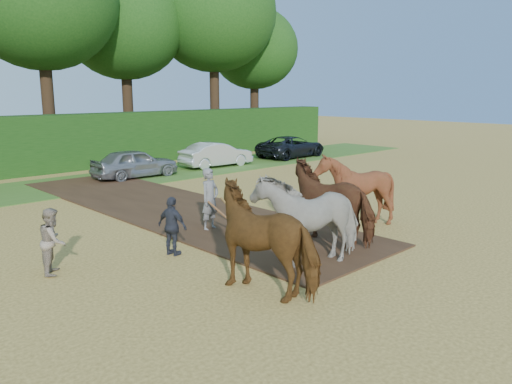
{
  "coord_description": "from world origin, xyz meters",
  "views": [
    {
      "loc": [
        -8.61,
        -7.98,
        4.22
      ],
      "look_at": [
        1.03,
        2.06,
        1.4
      ],
      "focal_mm": 35.0,
      "sensor_mm": 36.0,
      "label": 1
    }
  ],
  "objects_px": {
    "spectator_near": "(53,241)",
    "spectator_far": "(172,226)",
    "parked_cars": "(100,166)",
    "plough_team": "(318,208)"
  },
  "relations": [
    {
      "from": "spectator_near",
      "to": "parked_cars",
      "type": "distance_m",
      "value": 12.47
    },
    {
      "from": "spectator_far",
      "to": "plough_team",
      "type": "bearing_deg",
      "value": -141.72
    },
    {
      "from": "spectator_near",
      "to": "parked_cars",
      "type": "bearing_deg",
      "value": 0.37
    },
    {
      "from": "parked_cars",
      "to": "spectator_far",
      "type": "bearing_deg",
      "value": -108.25
    },
    {
      "from": "spectator_near",
      "to": "plough_team",
      "type": "bearing_deg",
      "value": -86.55
    },
    {
      "from": "spectator_far",
      "to": "parked_cars",
      "type": "relative_size",
      "value": 0.05
    },
    {
      "from": "spectator_near",
      "to": "plough_team",
      "type": "relative_size",
      "value": 0.2
    },
    {
      "from": "spectator_near",
      "to": "parked_cars",
      "type": "relative_size",
      "value": 0.05
    },
    {
      "from": "plough_team",
      "to": "parked_cars",
      "type": "relative_size",
      "value": 0.25
    },
    {
      "from": "spectator_near",
      "to": "spectator_far",
      "type": "relative_size",
      "value": 1.01
    }
  ]
}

